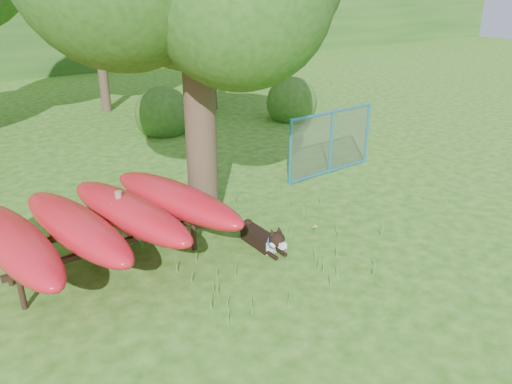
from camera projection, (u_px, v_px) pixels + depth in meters
ground at (287, 271)px, 8.44m from camera, size 80.00×80.00×0.00m
wooden_post at (122, 223)px, 8.60m from camera, size 0.35×0.17×1.28m
kayak_rack at (103, 219)px, 8.25m from camera, size 4.06×3.60×1.18m
husky_dog at (265, 239)px, 9.09m from camera, size 0.32×1.28×0.57m
fence_section at (331, 142)px, 12.52m from camera, size 2.79×0.20×2.72m
wildflower_clump at (315, 227)px, 9.61m from camera, size 0.09×0.08×0.20m
shrub_right at (291, 119)px, 17.92m from camera, size 1.80×1.80×1.80m
shrub_mid at (165, 133)px, 16.30m from camera, size 1.80×1.80×1.80m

